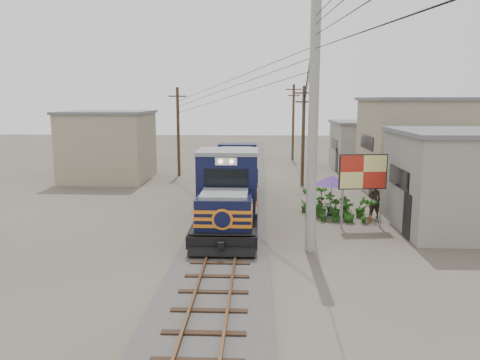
{
  "coord_description": "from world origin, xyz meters",
  "views": [
    {
      "loc": [
        1.38,
        -18.91,
        6.14
      ],
      "look_at": [
        0.48,
        3.56,
        2.2
      ],
      "focal_mm": 35.0,
      "sensor_mm": 36.0,
      "label": 1
    }
  ],
  "objects_px": {
    "locomotive": "(232,184)",
    "billboard": "(363,174)",
    "market_umbrella": "(332,180)",
    "vendor": "(374,201)"
  },
  "relations": [
    {
      "from": "locomotive",
      "to": "billboard",
      "type": "height_order",
      "value": "locomotive"
    },
    {
      "from": "market_umbrella",
      "to": "vendor",
      "type": "bearing_deg",
      "value": -13.95
    },
    {
      "from": "locomotive",
      "to": "market_umbrella",
      "type": "bearing_deg",
      "value": 0.98
    },
    {
      "from": "billboard",
      "to": "market_umbrella",
      "type": "distance_m",
      "value": 2.75
    },
    {
      "from": "market_umbrella",
      "to": "vendor",
      "type": "height_order",
      "value": "market_umbrella"
    },
    {
      "from": "vendor",
      "to": "locomotive",
      "type": "bearing_deg",
      "value": -14.19
    },
    {
      "from": "market_umbrella",
      "to": "billboard",
      "type": "bearing_deg",
      "value": -66.23
    },
    {
      "from": "market_umbrella",
      "to": "locomotive",
      "type": "bearing_deg",
      "value": -179.02
    },
    {
      "from": "locomotive",
      "to": "vendor",
      "type": "distance_m",
      "value": 7.44
    },
    {
      "from": "billboard",
      "to": "vendor",
      "type": "distance_m",
      "value": 2.77
    }
  ]
}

